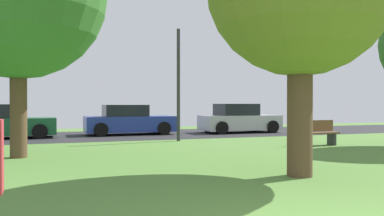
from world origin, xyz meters
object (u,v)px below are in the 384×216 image
at_px(parked_car_blue, 128,121).
at_px(street_lamp_post, 178,85).
at_px(parked_car_silver, 239,120).
at_px(parked_car_green, 0,123).
at_px(park_bench, 317,133).

height_order(parked_car_blue, street_lamp_post, street_lamp_post).
relative_size(parked_car_blue, parked_car_silver, 1.04).
bearing_deg(parked_car_green, park_bench, -32.81).
relative_size(parked_car_blue, park_bench, 2.64).
distance_m(parked_car_green, park_bench, 13.09).
xyz_separation_m(parked_car_blue, park_bench, (5.35, -7.41, -0.20)).
distance_m(parked_car_blue, park_bench, 9.14).
bearing_deg(parked_car_blue, parked_car_green, -176.84).
bearing_deg(parked_car_silver, parked_car_green, 178.50).
height_order(parked_car_green, parked_car_silver, parked_car_silver).
bearing_deg(street_lamp_post, parked_car_green, 151.53).
distance_m(parked_car_blue, street_lamp_post, 4.52).
xyz_separation_m(park_bench, street_lamp_post, (-4.12, 3.36, 1.79)).
xyz_separation_m(parked_car_silver, street_lamp_post, (-4.41, -3.44, 1.57)).
relative_size(park_bench, street_lamp_post, 0.36).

